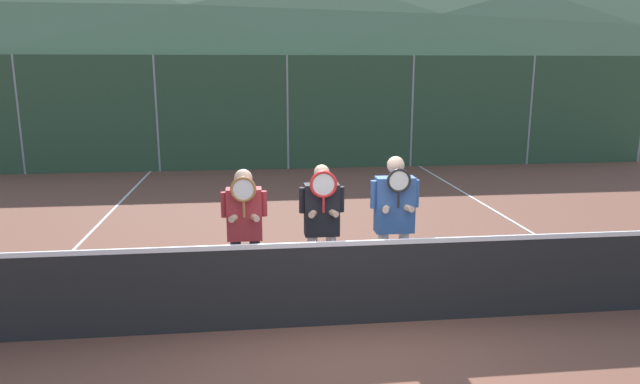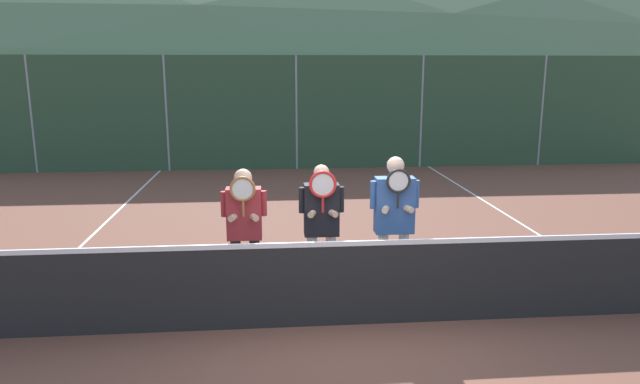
{
  "view_description": "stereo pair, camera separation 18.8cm",
  "coord_description": "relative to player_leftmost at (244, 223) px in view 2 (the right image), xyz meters",
  "views": [
    {
      "loc": [
        -0.97,
        -5.98,
        2.88
      ],
      "look_at": [
        -0.16,
        0.98,
        1.35
      ],
      "focal_mm": 32.0,
      "sensor_mm": 36.0,
      "label": 1
    },
    {
      "loc": [
        -0.78,
        -6.0,
        2.88
      ],
      "look_at": [
        -0.16,
        0.98,
        1.35
      ],
      "focal_mm": 32.0,
      "sensor_mm": 36.0,
      "label": 2
    }
  ],
  "objects": [
    {
      "name": "ground_plane",
      "position": [
        1.11,
        -0.83,
        -1.01
      ],
      "size": [
        120.0,
        120.0,
        0.0
      ],
      "primitive_type": "plane",
      "color": "brown"
    },
    {
      "name": "hill_distant",
      "position": [
        1.11,
        48.28,
        -1.01
      ],
      "size": [
        131.13,
        72.85,
        25.5
      ],
      "color": "#5B7551",
      "rests_on": "ground_plane"
    },
    {
      "name": "clubhouse_building",
      "position": [
        2.29,
        16.43,
        0.62
      ],
      "size": [
        18.37,
        5.5,
        3.21
      ],
      "color": "tan",
      "rests_on": "ground_plane"
    },
    {
      "name": "fence_back",
      "position": [
        1.11,
        9.56,
        0.61
      ],
      "size": [
        21.95,
        0.06,
        3.22
      ],
      "color": "gray",
      "rests_on": "ground_plane"
    },
    {
      "name": "tennis_net",
      "position": [
        1.11,
        -0.83,
        -0.49
      ],
      "size": [
        10.53,
        0.09,
        1.1
      ],
      "color": "gray",
      "rests_on": "ground_plane"
    },
    {
      "name": "court_line_left_sideline",
      "position": [
        -2.8,
        2.17,
        -1.0
      ],
      "size": [
        0.05,
        16.0,
        0.01
      ],
      "primitive_type": "cube",
      "color": "white",
      "rests_on": "ground_plane"
    },
    {
      "name": "court_line_right_sideline",
      "position": [
        5.03,
        2.17,
        -1.0
      ],
      "size": [
        0.05,
        16.0,
        0.01
      ],
      "primitive_type": "cube",
      "color": "white",
      "rests_on": "ground_plane"
    },
    {
      "name": "player_leftmost",
      "position": [
        0.0,
        0.0,
        0.0
      ],
      "size": [
        0.56,
        0.34,
        1.68
      ],
      "color": "#232838",
      "rests_on": "ground_plane"
    },
    {
      "name": "player_center_left",
      "position": [
        0.96,
        0.01,
        0.01
      ],
      "size": [
        0.57,
        0.34,
        1.72
      ],
      "color": "white",
      "rests_on": "ground_plane"
    },
    {
      "name": "player_center_right",
      "position": [
        1.85,
        -0.13,
        0.08
      ],
      "size": [
        0.61,
        0.34,
        1.83
      ],
      "color": "white",
      "rests_on": "ground_plane"
    },
    {
      "name": "car_far_left",
      "position": [
        -5.06,
        11.84,
        -0.11
      ],
      "size": [
        4.51,
        1.98,
        1.75
      ],
      "color": "black",
      "rests_on": "ground_plane"
    },
    {
      "name": "car_left_of_center",
      "position": [
        0.36,
        11.39,
        -0.11
      ],
      "size": [
        4.61,
        2.09,
        1.76
      ],
      "color": "maroon",
      "rests_on": "ground_plane"
    },
    {
      "name": "car_center",
      "position": [
        5.81,
        11.75,
        -0.07
      ],
      "size": [
        4.54,
        2.02,
        1.85
      ],
      "color": "#B2B7BC",
      "rests_on": "ground_plane"
    }
  ]
}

